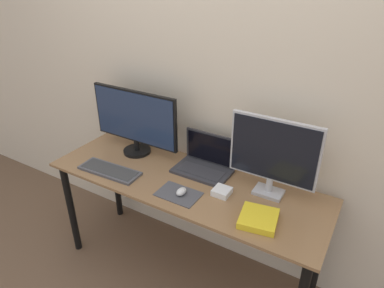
{
  "coord_description": "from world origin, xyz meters",
  "views": [
    {
      "loc": [
        0.91,
        -1.15,
        1.88
      ],
      "look_at": [
        0.01,
        0.35,
        0.96
      ],
      "focal_mm": 32.0,
      "sensor_mm": 36.0,
      "label": 1
    }
  ],
  "objects_px": {
    "monitor_left": "(135,120)",
    "book": "(258,219)",
    "laptop": "(205,162)",
    "mouse": "(181,192)",
    "monitor_right": "(273,154)",
    "power_brick": "(222,192)",
    "keyboard": "(110,170)"
  },
  "relations": [
    {
      "from": "monitor_right",
      "to": "keyboard",
      "type": "relative_size",
      "value": 1.18
    },
    {
      "from": "monitor_left",
      "to": "monitor_right",
      "type": "bearing_deg",
      "value": 0.0
    },
    {
      "from": "monitor_right",
      "to": "laptop",
      "type": "bearing_deg",
      "value": 174.4
    },
    {
      "from": "laptop",
      "to": "keyboard",
      "type": "relative_size",
      "value": 0.86
    },
    {
      "from": "mouse",
      "to": "laptop",
      "type": "bearing_deg",
      "value": 92.99
    },
    {
      "from": "book",
      "to": "power_brick",
      "type": "xyz_separation_m",
      "value": [
        -0.26,
        0.11,
        0.0
      ]
    },
    {
      "from": "keyboard",
      "to": "mouse",
      "type": "height_order",
      "value": "mouse"
    },
    {
      "from": "monitor_left",
      "to": "keyboard",
      "type": "height_order",
      "value": "monitor_left"
    },
    {
      "from": "monitor_right",
      "to": "book",
      "type": "bearing_deg",
      "value": -81.51
    },
    {
      "from": "mouse",
      "to": "book",
      "type": "bearing_deg",
      "value": 1.39
    },
    {
      "from": "mouse",
      "to": "keyboard",
      "type": "bearing_deg",
      "value": -177.45
    },
    {
      "from": "laptop",
      "to": "keyboard",
      "type": "height_order",
      "value": "laptop"
    },
    {
      "from": "monitor_right",
      "to": "power_brick",
      "type": "height_order",
      "value": "monitor_right"
    },
    {
      "from": "keyboard",
      "to": "monitor_left",
      "type": "bearing_deg",
      "value": 92.34
    },
    {
      "from": "monitor_right",
      "to": "mouse",
      "type": "distance_m",
      "value": 0.54
    },
    {
      "from": "monitor_left",
      "to": "book",
      "type": "height_order",
      "value": "monitor_left"
    },
    {
      "from": "monitor_right",
      "to": "keyboard",
      "type": "distance_m",
      "value": 1.0
    },
    {
      "from": "monitor_left",
      "to": "mouse",
      "type": "bearing_deg",
      "value": -26.74
    },
    {
      "from": "mouse",
      "to": "book",
      "type": "xyz_separation_m",
      "value": [
        0.45,
        0.01,
        -0.01
      ]
    },
    {
      "from": "power_brick",
      "to": "monitor_left",
      "type": "bearing_deg",
      "value": 168.78
    },
    {
      "from": "monitor_left",
      "to": "laptop",
      "type": "distance_m",
      "value": 0.54
    },
    {
      "from": "monitor_right",
      "to": "laptop",
      "type": "relative_size",
      "value": 1.39
    },
    {
      "from": "laptop",
      "to": "monitor_left",
      "type": "bearing_deg",
      "value": -175.29
    },
    {
      "from": "laptop",
      "to": "power_brick",
      "type": "bearing_deg",
      "value": -41.71
    },
    {
      "from": "monitor_right",
      "to": "power_brick",
      "type": "relative_size",
      "value": 5.1
    },
    {
      "from": "monitor_right",
      "to": "mouse",
      "type": "bearing_deg",
      "value": -147.26
    },
    {
      "from": "laptop",
      "to": "mouse",
      "type": "relative_size",
      "value": 4.71
    },
    {
      "from": "laptop",
      "to": "keyboard",
      "type": "xyz_separation_m",
      "value": [
        -0.5,
        -0.33,
        -0.05
      ]
    },
    {
      "from": "monitor_left",
      "to": "mouse",
      "type": "height_order",
      "value": "monitor_left"
    },
    {
      "from": "monitor_left",
      "to": "keyboard",
      "type": "xyz_separation_m",
      "value": [
        0.01,
        -0.29,
        -0.23
      ]
    },
    {
      "from": "monitor_left",
      "to": "laptop",
      "type": "relative_size",
      "value": 1.85
    },
    {
      "from": "keyboard",
      "to": "power_brick",
      "type": "relative_size",
      "value": 4.31
    }
  ]
}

